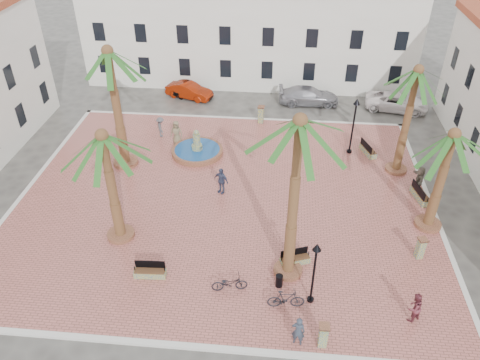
% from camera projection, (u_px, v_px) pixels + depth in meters
% --- Properties ---
extents(ground, '(120.00, 120.00, 0.00)m').
position_uv_depth(ground, '(224.00, 200.00, 29.94)').
color(ground, '#56544F').
rests_on(ground, ground).
extents(plaza, '(26.00, 22.00, 0.15)m').
position_uv_depth(plaza, '(224.00, 199.00, 29.90)').
color(plaza, '#B86359').
rests_on(plaza, ground).
extents(kerb_n, '(26.30, 0.30, 0.16)m').
position_uv_depth(kerb_n, '(241.00, 119.00, 38.86)').
color(kerb_n, silver).
rests_on(kerb_n, ground).
extents(kerb_s, '(26.30, 0.30, 0.16)m').
position_uv_depth(kerb_s, '(195.00, 347.00, 20.93)').
color(kerb_s, silver).
rests_on(kerb_s, ground).
extents(kerb_e, '(0.30, 22.30, 0.16)m').
position_uv_depth(kerb_e, '(433.00, 211.00, 28.89)').
color(kerb_e, silver).
rests_on(kerb_e, ground).
extents(kerb_w, '(0.30, 22.30, 0.16)m').
position_uv_depth(kerb_w, '(30.00, 187.00, 30.90)').
color(kerb_w, silver).
rests_on(kerb_w, ground).
extents(building_north, '(30.40, 7.40, 9.50)m').
position_uv_depth(building_north, '(250.00, 29.00, 43.49)').
color(building_north, white).
rests_on(building_north, ground).
extents(fountain, '(3.74, 3.74, 1.93)m').
position_uv_depth(fountain, '(197.00, 150.00, 34.10)').
color(fountain, '#92583C').
rests_on(fountain, plaza).
extents(palm_nw, '(5.56, 5.56, 8.57)m').
position_uv_depth(palm_nw, '(110.00, 65.00, 28.96)').
color(palm_nw, '#92583C').
rests_on(palm_nw, plaza).
extents(palm_sw, '(5.06, 5.06, 6.98)m').
position_uv_depth(palm_sw, '(104.00, 149.00, 23.56)').
color(palm_sw, '#92583C').
rests_on(palm_sw, plaza).
extents(palm_s, '(4.91, 4.91, 9.27)m').
position_uv_depth(palm_s, '(299.00, 139.00, 19.98)').
color(palm_s, '#92583C').
rests_on(palm_s, plaza).
extents(palm_e, '(5.02, 5.02, 6.52)m').
position_uv_depth(palm_e, '(451.00, 147.00, 24.56)').
color(palm_e, '#92583C').
rests_on(palm_e, plaza).
extents(palm_ne, '(4.82, 4.82, 7.66)m').
position_uv_depth(palm_ne, '(416.00, 82.00, 28.70)').
color(palm_ne, '#92583C').
rests_on(palm_ne, plaza).
extents(bench_s, '(1.68, 0.59, 0.88)m').
position_uv_depth(bench_s, '(150.00, 272.00, 24.21)').
color(bench_s, gray).
rests_on(bench_s, plaza).
extents(bench_se, '(1.69, 1.03, 0.86)m').
position_uv_depth(bench_se, '(295.00, 260.00, 24.98)').
color(bench_se, gray).
rests_on(bench_se, plaza).
extents(bench_e, '(0.96, 1.93, 0.98)m').
position_uv_depth(bench_e, '(420.00, 195.00, 29.62)').
color(bench_e, gray).
rests_on(bench_e, plaza).
extents(bench_ne, '(1.10, 1.85, 0.93)m').
position_uv_depth(bench_ne, '(368.00, 150.00, 34.10)').
color(bench_ne, gray).
rests_on(bench_ne, plaza).
extents(lamppost_s, '(0.41, 0.41, 3.77)m').
position_uv_depth(lamppost_s, '(315.00, 263.00, 21.55)').
color(lamppost_s, black).
rests_on(lamppost_s, plaza).
extents(lamppost_e, '(0.47, 0.47, 4.29)m').
position_uv_depth(lamppost_e, '(355.00, 117.00, 32.73)').
color(lamppost_e, black).
rests_on(lamppost_e, plaza).
extents(bollard_se, '(0.48, 0.48, 1.33)m').
position_uv_depth(bollard_se, '(323.00, 335.00, 20.55)').
color(bollard_se, gray).
rests_on(bollard_se, plaza).
extents(bollard_n, '(0.58, 0.58, 1.43)m').
position_uv_depth(bollard_n, '(261.00, 114.00, 37.77)').
color(bollard_n, gray).
rests_on(bollard_n, plaza).
extents(bollard_e, '(0.57, 0.57, 1.31)m').
position_uv_depth(bollard_e, '(421.00, 248.00, 25.10)').
color(bollard_e, gray).
rests_on(bollard_e, plaza).
extents(litter_bin, '(0.37, 0.37, 0.72)m').
position_uv_depth(litter_bin, '(279.00, 281.00, 23.59)').
color(litter_bin, black).
rests_on(litter_bin, plaza).
extents(cyclist_a, '(0.67, 0.51, 1.66)m').
position_uv_depth(cyclist_a, '(298.00, 331.00, 20.55)').
color(cyclist_a, '#323A49').
rests_on(cyclist_a, plaza).
extents(bicycle_a, '(1.90, 0.96, 0.95)m').
position_uv_depth(bicycle_a, '(229.00, 283.00, 23.31)').
color(bicycle_a, black).
rests_on(bicycle_a, plaza).
extents(cyclist_b, '(1.02, 0.96, 1.65)m').
position_uv_depth(cyclist_b, '(414.00, 307.00, 21.63)').
color(cyclist_b, brown).
rests_on(cyclist_b, plaza).
extents(bicycle_b, '(1.86, 0.69, 1.09)m').
position_uv_depth(bicycle_b, '(286.00, 299.00, 22.38)').
color(bicycle_b, black).
rests_on(bicycle_b, plaza).
extents(pedestrian_fountain_a, '(0.96, 0.66, 1.88)m').
position_uv_depth(pedestrian_fountain_a, '(177.00, 133.00, 34.86)').
color(pedestrian_fountain_a, '#796A4C').
rests_on(pedestrian_fountain_a, plaza).
extents(pedestrian_fountain_b, '(1.15, 0.91, 1.83)m').
position_uv_depth(pedestrian_fountain_b, '(221.00, 181.00, 29.83)').
color(pedestrian_fountain_b, '#394261').
rests_on(pedestrian_fountain_b, plaza).
extents(pedestrian_north, '(0.95, 1.19, 1.61)m').
position_uv_depth(pedestrian_north, '(161.00, 127.00, 35.87)').
color(pedestrian_north, '#525156').
rests_on(pedestrian_north, plaza).
extents(pedestrian_east, '(0.56, 1.66, 1.78)m').
position_uv_depth(pedestrian_east, '(419.00, 179.00, 30.03)').
color(pedestrian_east, '#63584B').
rests_on(pedestrian_east, plaza).
extents(car_black, '(3.82, 2.01, 1.24)m').
position_uv_depth(car_black, '(194.00, 91.00, 42.02)').
color(car_black, black).
rests_on(car_black, ground).
extents(car_red, '(4.48, 2.77, 1.39)m').
position_uv_depth(car_red, '(189.00, 91.00, 41.97)').
color(car_red, maroon).
rests_on(car_red, ground).
extents(car_silver, '(5.31, 2.36, 1.51)m').
position_uv_depth(car_silver, '(309.00, 96.00, 40.93)').
color(car_silver, '#9C9CA4').
rests_on(car_silver, ground).
extents(car_white, '(5.64, 3.31, 1.47)m').
position_uv_depth(car_white, '(397.00, 102.00, 39.98)').
color(car_white, white).
rests_on(car_white, ground).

